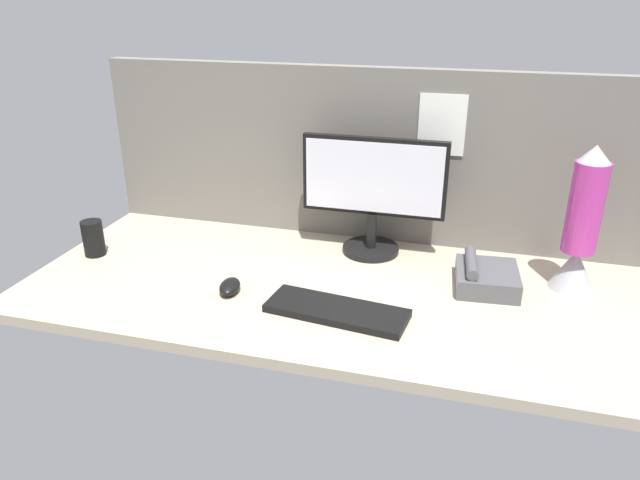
% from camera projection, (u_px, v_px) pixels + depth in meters
% --- Properties ---
extents(ground_plane, '(1.80, 0.80, 0.03)m').
position_uv_depth(ground_plane, '(341.00, 289.00, 1.70)').
color(ground_plane, tan).
extents(cubicle_wall_back, '(1.80, 0.06, 0.56)m').
position_uv_depth(cubicle_wall_back, '(369.00, 156.00, 1.92)').
color(cubicle_wall_back, slate).
rests_on(cubicle_wall_back, ground_plane).
extents(monitor, '(0.45, 0.18, 0.37)m').
position_uv_depth(monitor, '(373.00, 190.00, 1.83)').
color(monitor, black).
rests_on(monitor, ground_plane).
extents(keyboard, '(0.38, 0.17, 0.02)m').
position_uv_depth(keyboard, '(337.00, 311.00, 1.54)').
color(keyboard, black).
rests_on(keyboard, ground_plane).
extents(mouse, '(0.07, 0.10, 0.03)m').
position_uv_depth(mouse, '(230.00, 287.00, 1.65)').
color(mouse, black).
rests_on(mouse, ground_plane).
extents(mug_black_travel, '(0.07, 0.07, 0.11)m').
position_uv_depth(mug_black_travel, '(93.00, 238.00, 1.86)').
color(mug_black_travel, black).
rests_on(mug_black_travel, ground_plane).
extents(lava_lamp, '(0.13, 0.13, 0.41)m').
position_uv_depth(lava_lamp, '(581.00, 231.00, 1.61)').
color(lava_lamp, '#A5A5AD').
rests_on(lava_lamp, ground_plane).
extents(desk_phone, '(0.18, 0.20, 0.09)m').
position_uv_depth(desk_phone, '(485.00, 277.00, 1.67)').
color(desk_phone, '#4C4C51').
rests_on(desk_phone, ground_plane).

